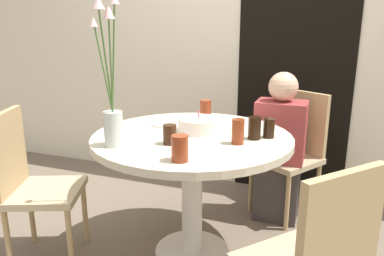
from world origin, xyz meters
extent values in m
plane|color=#6B5B4C|center=(0.00, 0.00, 0.00)|extent=(16.00, 16.00, 0.00)
cube|color=beige|center=(0.00, 1.20, 1.30)|extent=(8.00, 0.05, 2.60)
cube|color=black|center=(0.43, 1.17, 1.02)|extent=(0.90, 0.01, 2.05)
cylinder|color=beige|center=(0.00, 0.00, 0.75)|extent=(1.13, 1.13, 0.04)
cylinder|color=silver|center=(0.00, 0.00, 0.38)|extent=(0.12, 0.12, 0.70)
cylinder|color=silver|center=(0.00, 0.00, 0.01)|extent=(0.45, 0.45, 0.03)
cube|color=tan|center=(0.45, 0.73, 0.43)|extent=(0.55, 0.55, 0.04)
cube|color=tan|center=(0.55, 0.88, 0.68)|extent=(0.34, 0.23, 0.46)
cylinder|color=tan|center=(0.22, 0.67, 0.20)|extent=(0.03, 0.03, 0.41)
cylinder|color=tan|center=(0.51, 0.49, 0.20)|extent=(0.03, 0.03, 0.41)
cylinder|color=tan|center=(0.40, 0.96, 0.20)|extent=(0.03, 0.03, 0.41)
cylinder|color=tan|center=(0.69, 0.78, 0.20)|extent=(0.03, 0.03, 0.41)
cube|color=tan|center=(-0.79, -0.33, 0.43)|extent=(0.52, 0.52, 0.04)
cube|color=tan|center=(-0.96, -0.40, 0.68)|extent=(0.18, 0.36, 0.46)
cylinder|color=tan|center=(-0.57, -0.42, 0.20)|extent=(0.03, 0.03, 0.41)
cylinder|color=tan|center=(-0.70, -0.11, 0.20)|extent=(0.03, 0.03, 0.41)
cylinder|color=tan|center=(-0.88, -0.55, 0.20)|extent=(0.03, 0.03, 0.41)
cylinder|color=tan|center=(-1.01, -0.24, 0.20)|extent=(0.03, 0.03, 0.41)
cube|color=tan|center=(0.79, -0.67, 0.68)|extent=(0.27, 0.31, 0.46)
cylinder|color=white|center=(0.01, 0.07, 0.81)|extent=(0.24, 0.24, 0.08)
cylinder|color=#E54C4C|center=(0.01, 0.07, 0.87)|extent=(0.01, 0.01, 0.04)
cylinder|color=silver|center=(-0.30, -0.33, 0.86)|extent=(0.10, 0.10, 0.18)
cylinder|color=#4C7538|center=(-0.32, -0.36, 1.16)|extent=(0.05, 0.06, 0.44)
cone|color=beige|center=(-0.34, -0.38, 1.38)|extent=(0.04, 0.04, 0.04)
cylinder|color=#4C7538|center=(-0.25, -0.40, 1.18)|extent=(0.11, 0.16, 0.48)
cone|color=beige|center=(-0.20, -0.48, 1.42)|extent=(0.05, 0.05, 0.05)
cylinder|color=#4C7538|center=(-0.25, -0.37, 1.21)|extent=(0.10, 0.09, 0.53)
cylinder|color=#4C7538|center=(-0.26, -0.42, 1.20)|extent=(0.09, 0.19, 0.52)
cone|color=beige|center=(-0.22, -0.51, 1.46)|extent=(0.05, 0.05, 0.06)
cylinder|color=silver|center=(-0.24, 0.15, 0.77)|extent=(0.17, 0.17, 0.01)
cylinder|color=black|center=(0.35, 0.04, 0.83)|extent=(0.07, 0.07, 0.12)
cylinder|color=maroon|center=(0.10, -0.42, 0.83)|extent=(0.08, 0.08, 0.12)
cylinder|color=maroon|center=(-0.04, 0.36, 0.83)|extent=(0.07, 0.07, 0.13)
cylinder|color=black|center=(0.41, 0.10, 0.82)|extent=(0.06, 0.06, 0.11)
cylinder|color=maroon|center=(0.28, -0.07, 0.83)|extent=(0.07, 0.07, 0.13)
cylinder|color=#33190C|center=(-0.05, -0.20, 0.82)|extent=(0.07, 0.07, 0.10)
cube|color=#383333|center=(0.41, 0.66, 0.22)|extent=(0.31, 0.24, 0.45)
cube|color=#993838|center=(0.41, 0.66, 0.66)|extent=(0.34, 0.24, 0.42)
sphere|color=#D1A889|center=(0.41, 0.66, 0.97)|extent=(0.20, 0.20, 0.20)
camera|label=1|loc=(0.72, -1.90, 1.36)|focal=35.00mm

